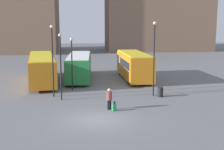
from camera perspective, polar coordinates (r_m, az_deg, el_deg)
name	(u,v)px	position (r m, az deg, el deg)	size (l,w,h in m)	color
ground_plane	(98,120)	(21.37, -2.57, -8.16)	(160.00, 160.00, 0.00)	slate
bus_0	(42,68)	(35.26, -12.72, 1.35)	(4.09, 12.20, 2.94)	orange
bus_1	(79,66)	(36.53, -5.99, 1.69)	(3.15, 10.46, 2.83)	#237A38
bus_2	(134,65)	(36.25, 4.05, 1.85)	(2.81, 9.47, 3.06)	orange
traveler	(109,97)	(23.50, -0.51, -4.05)	(0.48, 0.48, 1.63)	black
suitcase	(114,107)	(23.32, 0.38, -5.94)	(0.32, 0.41, 0.76)	#28844C
lamp_post_0	(154,53)	(27.80, 7.70, 3.93)	(0.28, 0.28, 6.60)	black
lamp_post_1	(72,59)	(30.24, -7.36, 2.88)	(0.28, 0.28, 5.07)	black
lamp_post_2	(53,56)	(27.71, -10.82, 3.51)	(0.28, 0.28, 6.30)	black
lamp_post_3	(61,61)	(26.39, -9.38, 2.49)	(0.28, 0.28, 5.62)	black
trash_bin	(160,92)	(28.00, 8.81, -3.09)	(0.52, 0.52, 0.85)	black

